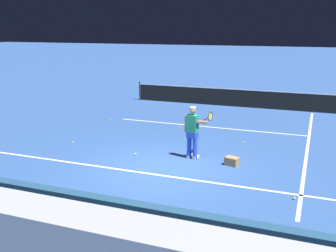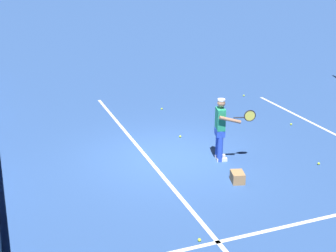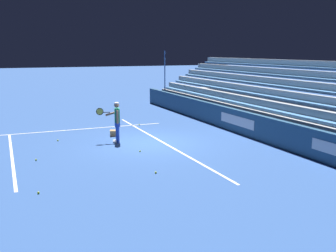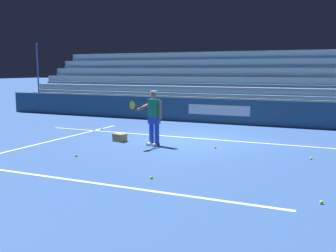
{
  "view_description": "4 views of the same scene",
  "coord_description": "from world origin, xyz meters",
  "px_view_note": "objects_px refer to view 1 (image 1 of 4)",
  "views": [
    {
      "loc": [
        4.28,
        -10.39,
        4.18
      ],
      "look_at": [
        -0.23,
        1.28,
        1.02
      ],
      "focal_mm": 42.0,
      "sensor_mm": 36.0,
      "label": 1
    },
    {
      "loc": [
        10.97,
        -4.15,
        5.2
      ],
      "look_at": [
        1.02,
        -0.35,
        1.32
      ],
      "focal_mm": 50.0,
      "sensor_mm": 36.0,
      "label": 2
    },
    {
      "loc": [
        -15.22,
        5.64,
        3.84
      ],
      "look_at": [
        -0.83,
        -0.44,
        0.84
      ],
      "focal_mm": 42.0,
      "sensor_mm": 36.0,
      "label": 3
    },
    {
      "loc": [
        -4.73,
        12.16,
        2.36
      ],
      "look_at": [
        0.08,
        1.41,
        0.67
      ],
      "focal_mm": 42.0,
      "sensor_mm": 36.0,
      "label": 4
    }
  ],
  "objects_px": {
    "tennis_ball_toward_net": "(110,120)",
    "tennis_net": "(232,97)",
    "ball_box_cardboard": "(232,161)",
    "tennis_ball_near_player": "(135,154)",
    "tennis_ball_by_box": "(243,142)",
    "tennis_ball_stray_back": "(73,142)",
    "tennis_ball_midcourt": "(180,128)",
    "tennis_ball_far_right": "(294,198)",
    "tennis_player": "(193,132)"
  },
  "relations": [
    {
      "from": "tennis_ball_by_box",
      "to": "tennis_net",
      "type": "relative_size",
      "value": 0.01
    },
    {
      "from": "ball_box_cardboard",
      "to": "tennis_ball_near_player",
      "type": "distance_m",
      "value": 3.25
    },
    {
      "from": "tennis_ball_stray_back",
      "to": "tennis_ball_midcourt",
      "type": "distance_m",
      "value": 4.55
    },
    {
      "from": "tennis_ball_stray_back",
      "to": "tennis_ball_midcourt",
      "type": "xyz_separation_m",
      "value": [
        3.04,
        3.38,
        0.0
      ]
    },
    {
      "from": "ball_box_cardboard",
      "to": "tennis_net",
      "type": "height_order",
      "value": "tennis_net"
    },
    {
      "from": "ball_box_cardboard",
      "to": "tennis_net",
      "type": "xyz_separation_m",
      "value": [
        -1.98,
        9.24,
        0.36
      ]
    },
    {
      "from": "tennis_ball_by_box",
      "to": "tennis_ball_toward_net",
      "type": "distance_m",
      "value": 6.48
    },
    {
      "from": "tennis_player",
      "to": "tennis_net",
      "type": "height_order",
      "value": "tennis_player"
    },
    {
      "from": "tennis_ball_far_right",
      "to": "tennis_ball_stray_back",
      "type": "bearing_deg",
      "value": 164.86
    },
    {
      "from": "tennis_ball_near_player",
      "to": "tennis_ball_midcourt",
      "type": "bearing_deg",
      "value": 85.97
    },
    {
      "from": "tennis_net",
      "to": "tennis_ball_midcourt",
      "type": "bearing_deg",
      "value": -100.11
    },
    {
      "from": "ball_box_cardboard",
      "to": "tennis_ball_near_player",
      "type": "relative_size",
      "value": 6.06
    },
    {
      "from": "tennis_player",
      "to": "tennis_ball_toward_net",
      "type": "bearing_deg",
      "value": 144.52
    },
    {
      "from": "tennis_ball_toward_net",
      "to": "tennis_net",
      "type": "xyz_separation_m",
      "value": [
        4.48,
        5.4,
        0.46
      ]
    },
    {
      "from": "tennis_net",
      "to": "tennis_ball_stray_back",
      "type": "bearing_deg",
      "value": -114.17
    },
    {
      "from": "tennis_ball_near_player",
      "to": "tennis_player",
      "type": "bearing_deg",
      "value": 11.35
    },
    {
      "from": "tennis_ball_toward_net",
      "to": "tennis_ball_stray_back",
      "type": "bearing_deg",
      "value": -83.03
    },
    {
      "from": "tennis_ball_far_right",
      "to": "tennis_ball_stray_back",
      "type": "height_order",
      "value": "same"
    },
    {
      "from": "tennis_player",
      "to": "tennis_ball_midcourt",
      "type": "bearing_deg",
      "value": 115.49
    },
    {
      "from": "tennis_ball_by_box",
      "to": "tennis_net",
      "type": "distance_m",
      "value": 7.01
    },
    {
      "from": "tennis_ball_near_player",
      "to": "tennis_net",
      "type": "xyz_separation_m",
      "value": [
        1.27,
        9.42,
        0.46
      ]
    },
    {
      "from": "ball_box_cardboard",
      "to": "tennis_ball_far_right",
      "type": "xyz_separation_m",
      "value": [
        1.98,
        -1.92,
        -0.1
      ]
    },
    {
      "from": "tennis_ball_near_player",
      "to": "tennis_ball_stray_back",
      "type": "relative_size",
      "value": 1.0
    },
    {
      "from": "tennis_ball_near_player",
      "to": "tennis_ball_toward_net",
      "type": "relative_size",
      "value": 1.0
    },
    {
      "from": "tennis_player",
      "to": "tennis_ball_midcourt",
      "type": "xyz_separation_m",
      "value": [
        -1.63,
        3.42,
        -0.86
      ]
    },
    {
      "from": "tennis_ball_far_right",
      "to": "tennis_ball_near_player",
      "type": "bearing_deg",
      "value": 161.57
    },
    {
      "from": "ball_box_cardboard",
      "to": "tennis_ball_near_player",
      "type": "bearing_deg",
      "value": -176.86
    },
    {
      "from": "tennis_ball_midcourt",
      "to": "tennis_ball_by_box",
      "type": "relative_size",
      "value": 1.0
    },
    {
      "from": "tennis_ball_midcourt",
      "to": "tennis_ball_toward_net",
      "type": "height_order",
      "value": "same"
    },
    {
      "from": "tennis_player",
      "to": "tennis_ball_near_player",
      "type": "height_order",
      "value": "tennis_player"
    },
    {
      "from": "tennis_ball_stray_back",
      "to": "tennis_net",
      "type": "bearing_deg",
      "value": 65.83
    },
    {
      "from": "tennis_player",
      "to": "tennis_ball_near_player",
      "type": "relative_size",
      "value": 25.98
    },
    {
      "from": "tennis_ball_stray_back",
      "to": "tennis_ball_midcourt",
      "type": "height_order",
      "value": "same"
    },
    {
      "from": "tennis_player",
      "to": "tennis_ball_stray_back",
      "type": "xyz_separation_m",
      "value": [
        -4.67,
        0.04,
        -0.86
      ]
    },
    {
      "from": "tennis_player",
      "to": "tennis_ball_toward_net",
      "type": "height_order",
      "value": "tennis_player"
    },
    {
      "from": "tennis_ball_stray_back",
      "to": "tennis_ball_toward_net",
      "type": "xyz_separation_m",
      "value": [
        -0.44,
        3.6,
        0.0
      ]
    },
    {
      "from": "tennis_ball_near_player",
      "to": "tennis_ball_by_box",
      "type": "relative_size",
      "value": 1.0
    },
    {
      "from": "tennis_ball_toward_net",
      "to": "tennis_ball_far_right",
      "type": "bearing_deg",
      "value": -34.34
    },
    {
      "from": "tennis_net",
      "to": "tennis_ball_near_player",
      "type": "bearing_deg",
      "value": -97.68
    },
    {
      "from": "tennis_ball_by_box",
      "to": "tennis_ball_stray_back",
      "type": "bearing_deg",
      "value": -159.06
    },
    {
      "from": "ball_box_cardboard",
      "to": "tennis_ball_far_right",
      "type": "bearing_deg",
      "value": -44.1
    },
    {
      "from": "tennis_ball_stray_back",
      "to": "tennis_ball_by_box",
      "type": "height_order",
      "value": "same"
    },
    {
      "from": "ball_box_cardboard",
      "to": "tennis_ball_midcourt",
      "type": "bearing_deg",
      "value": 129.4
    },
    {
      "from": "tennis_ball_midcourt",
      "to": "tennis_ball_near_player",
      "type": "bearing_deg",
      "value": -94.03
    },
    {
      "from": "ball_box_cardboard",
      "to": "tennis_ball_midcourt",
      "type": "distance_m",
      "value": 4.69
    },
    {
      "from": "ball_box_cardboard",
      "to": "tennis_ball_near_player",
      "type": "xyz_separation_m",
      "value": [
        -3.25,
        -0.18,
        -0.1
      ]
    },
    {
      "from": "tennis_ball_toward_net",
      "to": "tennis_net",
      "type": "bearing_deg",
      "value": 50.31
    },
    {
      "from": "tennis_ball_toward_net",
      "to": "tennis_net",
      "type": "relative_size",
      "value": 0.01
    },
    {
      "from": "tennis_player",
      "to": "tennis_ball_far_right",
      "type": "relative_size",
      "value": 25.98
    },
    {
      "from": "tennis_player",
      "to": "tennis_ball_far_right",
      "type": "bearing_deg",
      "value": -32.54
    }
  ]
}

